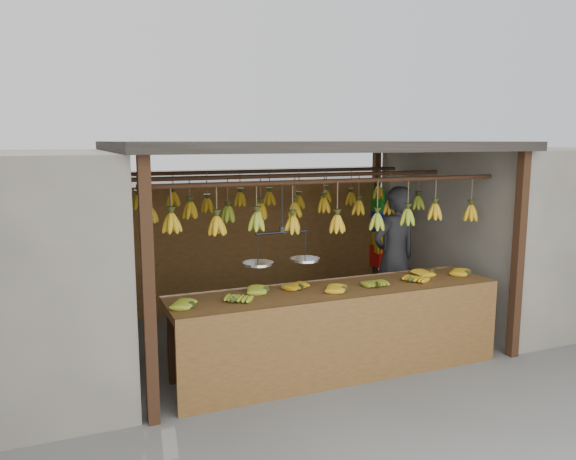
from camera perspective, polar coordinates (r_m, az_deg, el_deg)
name	(u,v)px	position (r m, az deg, el deg)	size (l,w,h in m)	color
ground	(297,337)	(7.09, 0.94, -10.79)	(80.00, 80.00, 0.00)	#5B5B57
stall	(287,176)	(6.99, -0.09, 5.48)	(4.30, 3.30, 2.40)	black
neighbor_right	(525,228)	(8.84, 22.91, 0.17)	(3.00, 3.00, 2.30)	slate
counter	(342,309)	(5.80, 5.54, -8.00)	(3.53, 0.80, 0.96)	brown
hanging_bananas	(297,208)	(6.72, 0.95, 2.21)	(3.65, 2.24, 0.39)	gold
balance_scale	(282,258)	(5.64, -0.62, -2.85)	(0.81, 0.30, 0.81)	black
vendor	(395,258)	(7.35, 10.77, -2.77)	(0.67, 0.44, 1.84)	#262628
bag_bundles	(377,230)	(8.88, 9.01, -0.02)	(0.08, 0.26, 1.22)	#199926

